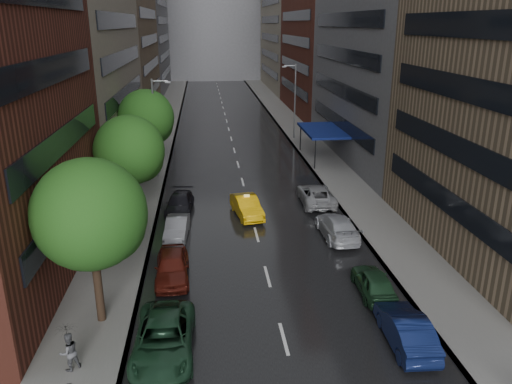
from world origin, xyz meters
TOP-DOWN VIEW (x-y plane):
  - road at (0.00, 50.00)m, footprint 14.00×140.00m
  - sidewalk_left at (-9.00, 50.00)m, footprint 4.00×140.00m
  - sidewalk_right at (9.00, 50.00)m, footprint 4.00×140.00m
  - buildings_left at (-15.00, 58.79)m, footprint 8.00×108.00m
  - buildings_right at (15.00, 56.70)m, footprint 8.05×109.10m
  - building_far at (0.00, 118.00)m, footprint 40.00×14.00m
  - tree_near at (-8.60, 6.28)m, footprint 5.16×5.16m
  - tree_mid at (-8.60, 19.30)m, footprint 4.93×4.93m
  - tree_far at (-8.60, 30.77)m, footprint 5.13×5.13m
  - taxi at (-0.35, 19.57)m, footprint 2.39×4.84m
  - parked_cars_left at (-5.40, 10.67)m, footprint 2.67×22.77m
  - parked_cars_right at (5.40, 13.78)m, footprint 2.65×23.73m
  - ped_black_umbrella at (-9.19, 2.65)m, footprint 1.05×1.01m
  - street_lamp_left at (-7.72, 30.00)m, footprint 1.74×0.22m
  - street_lamp_right at (7.72, 45.00)m, footprint 1.74×0.22m
  - awning at (8.98, 35.00)m, footprint 4.00×8.00m

SIDE VIEW (x-z plane):
  - road at x=0.00m, z-range 0.00..0.01m
  - sidewalk_left at x=-9.00m, z-range 0.00..0.15m
  - sidewalk_right at x=9.00m, z-range 0.00..0.15m
  - parked_cars_left at x=-5.40m, z-range -0.05..1.55m
  - parked_cars_right at x=5.40m, z-range -0.01..1.53m
  - taxi at x=-0.35m, z-range 0.00..1.53m
  - ped_black_umbrella at x=-9.19m, z-range 0.34..2.43m
  - awning at x=8.98m, z-range 1.57..4.70m
  - street_lamp_left at x=-7.72m, z-range 0.39..9.39m
  - street_lamp_right at x=7.72m, z-range 0.39..9.39m
  - tree_mid at x=-8.60m, z-range 1.44..9.29m
  - tree_far at x=-8.60m, z-range 1.51..9.68m
  - tree_near at x=-8.60m, z-range 1.52..9.75m
  - buildings_right at x=15.00m, z-range -2.97..33.03m
  - buildings_left at x=-15.00m, z-range -3.01..34.99m
  - building_far at x=0.00m, z-range 0.00..32.00m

